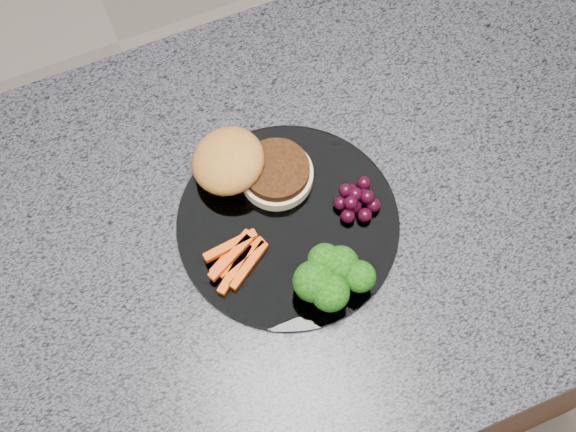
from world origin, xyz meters
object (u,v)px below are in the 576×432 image
Objects in this scene: burger at (245,167)px; plate at (288,224)px; grape_bunch at (357,200)px; island_cabinet at (251,342)px.

plate is at bearing -57.98° from burger.
plate is 4.76× the size of grape_bunch.
burger reaches higher than plate.
grape_bunch is (0.10, -0.09, -0.01)m from burger.
grape_bunch is (0.08, -0.01, 0.02)m from plate.
burger is at bearing 105.83° from plate.
island_cabinet is 0.51m from grape_bunch.
burger is 0.14m from grape_bunch.
burger reaches higher than grape_bunch.
burger reaches higher than island_cabinet.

